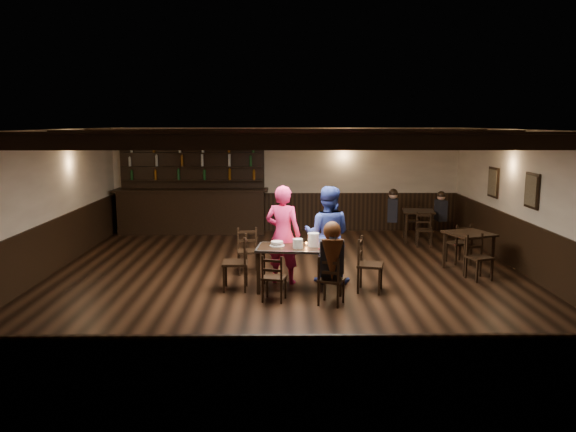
{
  "coord_description": "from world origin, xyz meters",
  "views": [
    {
      "loc": [
        -0.07,
        -9.63,
        2.83
      ],
      "look_at": [
        0.01,
        0.2,
        1.19
      ],
      "focal_mm": 35.0,
      "sensor_mm": 36.0,
      "label": 1
    }
  ],
  "objects_px": {
    "chair_near_left": "(273,275)",
    "man_blue": "(327,235)",
    "chair_near_right": "(330,277)",
    "bar_counter": "(192,205)",
    "cake": "(277,244)",
    "woman_pink": "(283,235)",
    "dining_table": "(300,252)"
  },
  "relations": [
    {
      "from": "chair_near_left",
      "to": "man_blue",
      "type": "xyz_separation_m",
      "value": [
        0.94,
        1.14,
        0.42
      ]
    },
    {
      "from": "chair_near_left",
      "to": "chair_near_right",
      "type": "height_order",
      "value": "chair_near_right"
    },
    {
      "from": "bar_counter",
      "to": "man_blue",
      "type": "bearing_deg",
      "value": -55.67
    },
    {
      "from": "chair_near_left",
      "to": "cake",
      "type": "xyz_separation_m",
      "value": [
        0.06,
        0.72,
        0.34
      ]
    },
    {
      "from": "bar_counter",
      "to": "cake",
      "type": "bearing_deg",
      "value": -65.84
    },
    {
      "from": "woman_pink",
      "to": "bar_counter",
      "type": "height_order",
      "value": "bar_counter"
    },
    {
      "from": "dining_table",
      "to": "chair_near_left",
      "type": "distance_m",
      "value": 0.81
    },
    {
      "from": "chair_near_left",
      "to": "chair_near_right",
      "type": "relative_size",
      "value": 0.97
    },
    {
      "from": "dining_table",
      "to": "bar_counter",
      "type": "distance_m",
      "value": 5.73
    },
    {
      "from": "chair_near_left",
      "to": "bar_counter",
      "type": "xyz_separation_m",
      "value": [
        -2.19,
        5.73,
        0.28
      ]
    },
    {
      "from": "chair_near_right",
      "to": "woman_pink",
      "type": "relative_size",
      "value": 0.45
    },
    {
      "from": "dining_table",
      "to": "bar_counter",
      "type": "xyz_separation_m",
      "value": [
        -2.64,
        5.08,
        0.06
      ]
    },
    {
      "from": "dining_table",
      "to": "chair_near_right",
      "type": "height_order",
      "value": "chair_near_right"
    },
    {
      "from": "man_blue",
      "to": "woman_pink",
      "type": "bearing_deg",
      "value": 16.1
    },
    {
      "from": "cake",
      "to": "chair_near_right",
      "type": "bearing_deg",
      "value": -47.93
    },
    {
      "from": "chair_near_right",
      "to": "woman_pink",
      "type": "xyz_separation_m",
      "value": [
        -0.73,
        1.29,
        0.42
      ]
    },
    {
      "from": "chair_near_left",
      "to": "cake",
      "type": "bearing_deg",
      "value": 85.64
    },
    {
      "from": "chair_near_right",
      "to": "woman_pink",
      "type": "bearing_deg",
      "value": 119.53
    },
    {
      "from": "chair_near_right",
      "to": "bar_counter",
      "type": "height_order",
      "value": "bar_counter"
    },
    {
      "from": "chair_near_left",
      "to": "chair_near_right",
      "type": "bearing_deg",
      "value": -12.51
    },
    {
      "from": "dining_table",
      "to": "man_blue",
      "type": "relative_size",
      "value": 0.89
    },
    {
      "from": "woman_pink",
      "to": "cake",
      "type": "distance_m",
      "value": 0.39
    },
    {
      "from": "chair_near_left",
      "to": "woman_pink",
      "type": "distance_m",
      "value": 1.18
    },
    {
      "from": "woman_pink",
      "to": "bar_counter",
      "type": "xyz_separation_m",
      "value": [
        -2.34,
        4.63,
        -0.15
      ]
    },
    {
      "from": "chair_near_right",
      "to": "man_blue",
      "type": "relative_size",
      "value": 0.45
    },
    {
      "from": "dining_table",
      "to": "chair_near_right",
      "type": "relative_size",
      "value": 1.95
    },
    {
      "from": "chair_near_right",
      "to": "dining_table",
      "type": "bearing_deg",
      "value": 117.41
    },
    {
      "from": "chair_near_left",
      "to": "woman_pink",
      "type": "bearing_deg",
      "value": 81.86
    },
    {
      "from": "man_blue",
      "to": "bar_counter",
      "type": "bearing_deg",
      "value": -42.98
    },
    {
      "from": "chair_near_right",
      "to": "man_blue",
      "type": "bearing_deg",
      "value": 87.53
    },
    {
      "from": "chair_near_left",
      "to": "woman_pink",
      "type": "xyz_separation_m",
      "value": [
        0.16,
        1.09,
        0.43
      ]
    },
    {
      "from": "chair_near_right",
      "to": "man_blue",
      "type": "distance_m",
      "value": 1.4
    }
  ]
}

